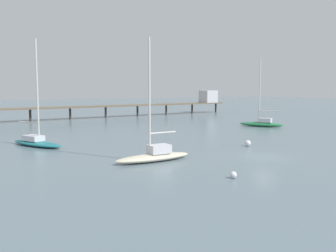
# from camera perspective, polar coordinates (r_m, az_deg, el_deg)

# --- Properties ---
(ground_plane) EXTENTS (400.00, 400.00, 0.00)m
(ground_plane) POSITION_cam_1_polar(r_m,az_deg,el_deg) (40.02, 14.67, -4.66)
(ground_plane) COLOR slate
(pier) EXTENTS (81.41, 8.47, 6.42)m
(pier) POSITION_cam_1_polar(r_m,az_deg,el_deg) (94.17, -4.95, 3.58)
(pier) COLOR brown
(pier) RESTS_ON ground_plane
(sailboat_green) EXTENTS (5.70, 8.03, 12.73)m
(sailboat_green) POSITION_cam_1_polar(r_m,az_deg,el_deg) (70.75, 14.28, 0.54)
(sailboat_green) COLOR #287F4C
(sailboat_green) RESTS_ON ground_plane
(sailboat_cream) EXTENTS (8.22, 2.28, 12.04)m
(sailboat_cream) POSITION_cam_1_polar(r_m,az_deg,el_deg) (36.52, -2.14, -4.33)
(sailboat_cream) COLOR beige
(sailboat_cream) RESTS_ON ground_plane
(sailboat_teal) EXTENTS (5.66, 8.85, 13.15)m
(sailboat_teal) POSITION_cam_1_polar(r_m,az_deg,el_deg) (48.69, -19.70, -2.10)
(sailboat_teal) COLOR #1E727A
(sailboat_teal) RESTS_ON ground_plane
(mooring_buoy_inner) EXTENTS (0.77, 0.77, 0.77)m
(mooring_buoy_inner) POSITION_cam_1_polar(r_m,az_deg,el_deg) (46.72, 12.24, -2.62)
(mooring_buoy_inner) COLOR silver
(mooring_buoy_inner) RESTS_ON ground_plane
(mooring_buoy_mid) EXTENTS (0.56, 0.56, 0.56)m
(mooring_buoy_mid) POSITION_cam_1_polar(r_m,az_deg,el_deg) (30.22, 10.08, -7.45)
(mooring_buoy_mid) COLOR silver
(mooring_buoy_mid) RESTS_ON ground_plane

